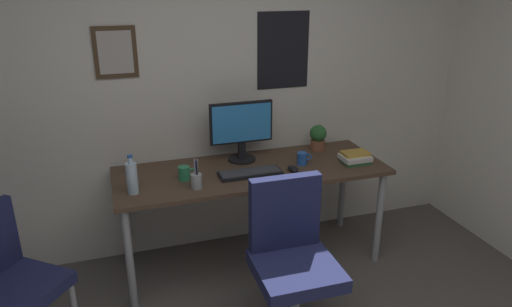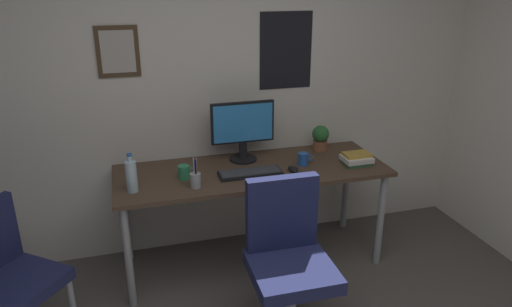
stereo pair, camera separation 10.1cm
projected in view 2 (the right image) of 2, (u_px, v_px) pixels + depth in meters
The scene contains 13 objects.
wall_back at pixel (205, 80), 3.41m from camera, with size 4.40×0.10×2.60m.
desk at pixel (252, 178), 3.31m from camera, with size 1.89×0.68×0.75m.
office_chair at pixel (288, 253), 2.68m from camera, with size 0.55×0.57×0.95m.
side_chair at pixel (6, 272), 2.56m from camera, with size 0.59×0.59×0.88m.
monitor at pixel (243, 129), 3.36m from camera, with size 0.46×0.20×0.43m.
keyboard at pixel (250, 173), 3.18m from camera, with size 0.43×0.15×0.03m.
computer_mouse at pixel (293, 169), 3.23m from camera, with size 0.06×0.11×0.04m.
water_bottle at pixel (131, 176), 2.90m from camera, with size 0.07×0.07×0.25m.
coffee_mug_near at pixel (184, 172), 3.10m from camera, with size 0.11×0.08×0.09m.
coffee_mug_far at pixel (303, 159), 3.33m from camera, with size 0.11×0.07×0.09m.
potted_plant at pixel (320, 137), 3.60m from camera, with size 0.13×0.13×0.20m.
pen_cup at pixel (196, 179), 2.98m from camera, with size 0.07×0.07×0.20m.
book_stack_left at pixel (357, 159), 3.35m from camera, with size 0.20×0.16×0.08m.
Camera 2 is at (-0.57, -1.20, 2.01)m, focal length 32.99 mm.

